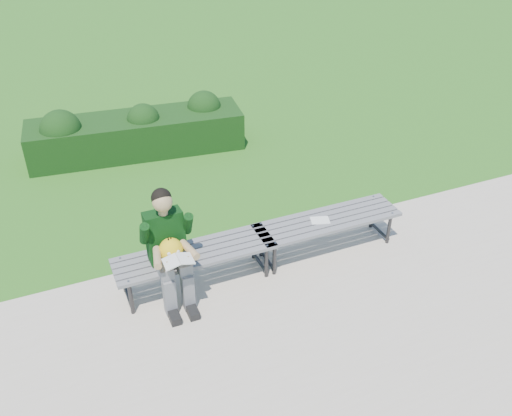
{
  "coord_description": "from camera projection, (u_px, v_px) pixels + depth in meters",
  "views": [
    {
      "loc": [
        -1.78,
        -5.39,
        4.3
      ],
      "look_at": [
        0.37,
        -0.29,
        0.69
      ],
      "focal_mm": 40.0,
      "sensor_mm": 36.0,
      "label": 1
    }
  ],
  "objects": [
    {
      "name": "ground",
      "position": [
        219.0,
        249.0,
        7.09
      ],
      "size": [
        80.0,
        80.0,
        0.0
      ],
      "color": "#367823",
      "rests_on": "ground"
    },
    {
      "name": "hedge",
      "position": [
        135.0,
        131.0,
        9.07
      ],
      "size": [
        3.43,
        1.22,
        0.88
      ],
      "color": "#133D16",
      "rests_on": "ground"
    },
    {
      "name": "walkway",
      "position": [
        278.0,
        345.0,
        5.73
      ],
      "size": [
        30.0,
        3.5,
        0.02
      ],
      "color": "beige",
      "rests_on": "ground"
    },
    {
      "name": "seated_boy",
      "position": [
        169.0,
        246.0,
        5.96
      ],
      "size": [
        0.56,
        0.76,
        1.31
      ],
      "color": "gray",
      "rests_on": "walkway"
    },
    {
      "name": "bench_right",
      "position": [
        327.0,
        222.0,
        6.84
      ],
      "size": [
        1.8,
        0.5,
        0.46
      ],
      "color": "gray",
      "rests_on": "walkway"
    },
    {
      "name": "bench_left",
      "position": [
        195.0,
        256.0,
        6.29
      ],
      "size": [
        1.8,
        0.5,
        0.46
      ],
      "color": "gray",
      "rests_on": "walkway"
    },
    {
      "name": "paper_sheet",
      "position": [
        320.0,
        220.0,
        6.78
      ],
      "size": [
        0.26,
        0.22,
        0.01
      ],
      "color": "white",
      "rests_on": "bench_right"
    }
  ]
}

